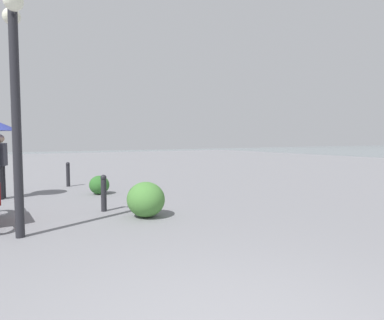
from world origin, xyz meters
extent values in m
cylinder|color=#232328|center=(4.16, 1.13, 1.81)|extent=(0.14, 0.14, 3.62)
cylinder|color=#232328|center=(4.16, 1.13, 3.52)|extent=(0.70, 0.06, 0.06)
sphere|color=#EAEACC|center=(3.81, 1.13, 3.60)|extent=(0.28, 0.28, 0.28)
sphere|color=#EAEACC|center=(4.51, 1.13, 3.60)|extent=(0.28, 0.28, 0.28)
cylinder|color=black|center=(8.34, 1.31, 0.45)|extent=(0.14, 0.14, 0.90)
cylinder|color=black|center=(8.15, 1.37, 0.45)|extent=(0.14, 0.14, 0.90)
cube|color=#2D2D38|center=(8.24, 1.34, 1.18)|extent=(0.45, 0.34, 0.60)
sphere|color=tan|center=(8.24, 1.34, 1.60)|extent=(0.22, 0.22, 0.22)
cylinder|color=#2D2D38|center=(8.49, 1.27, 1.15)|extent=(0.10, 0.10, 0.58)
cylinder|color=gray|center=(8.24, 1.34, 1.50)|extent=(0.02, 0.02, 0.80)
cylinder|color=#232328|center=(5.36, -0.57, 0.35)|extent=(0.12, 0.12, 0.71)
sphere|color=#232328|center=(5.36, -0.57, 0.75)|extent=(0.13, 0.13, 0.13)
cylinder|color=#232328|center=(9.70, -0.59, 0.36)|extent=(0.12, 0.12, 0.72)
sphere|color=#232328|center=(9.70, -0.59, 0.76)|extent=(0.13, 0.13, 0.13)
ellipsoid|color=#477F38|center=(4.41, -1.17, 0.36)|extent=(0.85, 0.76, 0.72)
ellipsoid|color=#2D6628|center=(7.65, -1.09, 0.27)|extent=(0.63, 0.56, 0.53)
camera|label=1|loc=(-1.74, 1.40, 1.60)|focal=30.55mm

